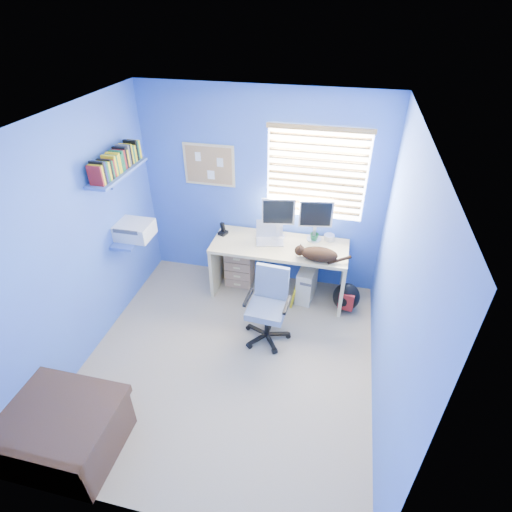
% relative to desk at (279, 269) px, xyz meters
% --- Properties ---
extents(floor, '(3.00, 3.20, 0.00)m').
position_rel_desk_xyz_m(floor, '(-0.31, -1.26, -0.37)').
color(floor, tan).
rests_on(floor, ground).
extents(ceiling, '(3.00, 3.20, 0.00)m').
position_rel_desk_xyz_m(ceiling, '(-0.31, -1.26, 2.13)').
color(ceiling, white).
rests_on(ceiling, wall_back).
extents(wall_back, '(3.00, 0.01, 2.50)m').
position_rel_desk_xyz_m(wall_back, '(-0.31, 0.34, 0.88)').
color(wall_back, blue).
rests_on(wall_back, ground).
extents(wall_front, '(3.00, 0.01, 2.50)m').
position_rel_desk_xyz_m(wall_front, '(-0.31, -2.86, 0.88)').
color(wall_front, blue).
rests_on(wall_front, ground).
extents(wall_left, '(0.01, 3.20, 2.50)m').
position_rel_desk_xyz_m(wall_left, '(-1.81, -1.26, 0.88)').
color(wall_left, blue).
rests_on(wall_left, ground).
extents(wall_right, '(0.01, 3.20, 2.50)m').
position_rel_desk_xyz_m(wall_right, '(1.19, -1.26, 0.88)').
color(wall_right, blue).
rests_on(wall_right, ground).
extents(desk, '(1.65, 0.65, 0.74)m').
position_rel_desk_xyz_m(desk, '(0.00, 0.00, 0.00)').
color(desk, beige).
rests_on(desk, floor).
extents(laptop, '(0.38, 0.33, 0.22)m').
position_rel_desk_xyz_m(laptop, '(-0.13, 0.05, 0.48)').
color(laptop, silver).
rests_on(laptop, desk).
extents(monitor_left, '(0.42, 0.19, 0.54)m').
position_rel_desk_xyz_m(monitor_left, '(-0.06, 0.17, 0.64)').
color(monitor_left, silver).
rests_on(monitor_left, desk).
extents(monitor_right, '(0.41, 0.19, 0.54)m').
position_rel_desk_xyz_m(monitor_right, '(0.39, 0.21, 0.64)').
color(monitor_right, silver).
rests_on(monitor_right, desk).
extents(phone, '(0.12, 0.13, 0.17)m').
position_rel_desk_xyz_m(phone, '(-0.74, 0.09, 0.45)').
color(phone, black).
rests_on(phone, desk).
extents(mug, '(0.10, 0.09, 0.10)m').
position_rel_desk_xyz_m(mug, '(0.40, 0.18, 0.42)').
color(mug, '#115B34').
rests_on(mug, desk).
extents(cd_spindle, '(0.13, 0.13, 0.07)m').
position_rel_desk_xyz_m(cd_spindle, '(0.57, 0.25, 0.41)').
color(cd_spindle, silver).
rests_on(cd_spindle, desk).
extents(cat, '(0.43, 0.24, 0.15)m').
position_rel_desk_xyz_m(cat, '(0.49, -0.21, 0.45)').
color(cat, black).
rests_on(cat, desk).
extents(tower_pc, '(0.24, 0.46, 0.45)m').
position_rel_desk_xyz_m(tower_pc, '(0.37, 0.01, -0.14)').
color(tower_pc, beige).
rests_on(tower_pc, floor).
extents(drawer_boxes, '(0.35, 0.28, 0.54)m').
position_rel_desk_xyz_m(drawer_boxes, '(-0.54, 0.10, -0.10)').
color(drawer_boxes, tan).
rests_on(drawer_boxes, floor).
extents(yellow_book, '(0.03, 0.17, 0.24)m').
position_rel_desk_xyz_m(yellow_book, '(0.23, -0.19, -0.25)').
color(yellow_book, yellow).
rests_on(yellow_book, floor).
extents(backpack, '(0.37, 0.31, 0.38)m').
position_rel_desk_xyz_m(backpack, '(0.87, -0.13, -0.18)').
color(backpack, black).
rests_on(backpack, floor).
extents(bed_corner, '(1.04, 0.74, 0.50)m').
position_rel_desk_xyz_m(bed_corner, '(-1.45, -2.52, -0.12)').
color(bed_corner, '#4D3427').
rests_on(bed_corner, floor).
extents(office_chair, '(0.53, 0.53, 0.86)m').
position_rel_desk_xyz_m(office_chair, '(0.02, -0.79, -0.05)').
color(office_chair, black).
rests_on(office_chair, floor).
extents(window_blinds, '(1.15, 0.05, 1.10)m').
position_rel_desk_xyz_m(window_blinds, '(0.34, 0.31, 1.18)').
color(window_blinds, white).
rests_on(window_blinds, ground).
extents(corkboard, '(0.64, 0.02, 0.52)m').
position_rel_desk_xyz_m(corkboard, '(-0.96, 0.33, 1.18)').
color(corkboard, beige).
rests_on(corkboard, ground).
extents(wall_shelves, '(0.42, 0.90, 1.05)m').
position_rel_desk_xyz_m(wall_shelves, '(-1.66, -0.51, 1.06)').
color(wall_shelves, '#3F61BB').
rests_on(wall_shelves, ground).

